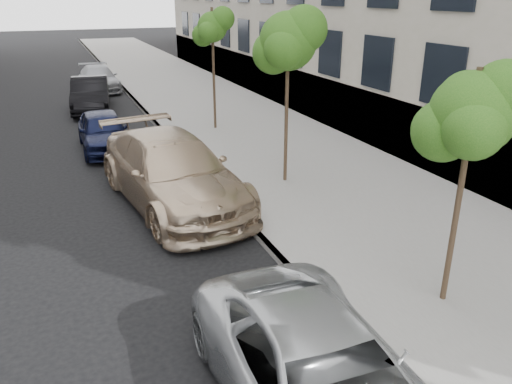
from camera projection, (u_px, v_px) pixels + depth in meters
sidewalk at (182, 88)px, 28.56m from camera, size 6.40×72.00×0.14m
curb at (127, 92)px, 27.46m from camera, size 0.15×72.00×0.14m
tree_near at (474, 114)px, 7.60m from camera, size 1.67×1.47×4.13m
tree_mid at (289, 41)px, 12.98m from camera, size 1.83×1.63×4.76m
tree_far at (213, 27)px, 18.57m from camera, size 1.51×1.31×4.58m
minivan at (322, 381)px, 6.17m from camera, size 2.45×5.04×1.38m
suv at (172, 171)px, 12.81m from camera, size 3.30×6.42×1.78m
sedan_blue at (103, 131)px, 17.37m from camera, size 1.62×4.00×1.36m
sedan_black at (91, 94)px, 23.23m from camera, size 2.15×4.80×1.53m
sedan_rear at (99, 78)px, 28.10m from camera, size 2.06×4.73×1.35m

